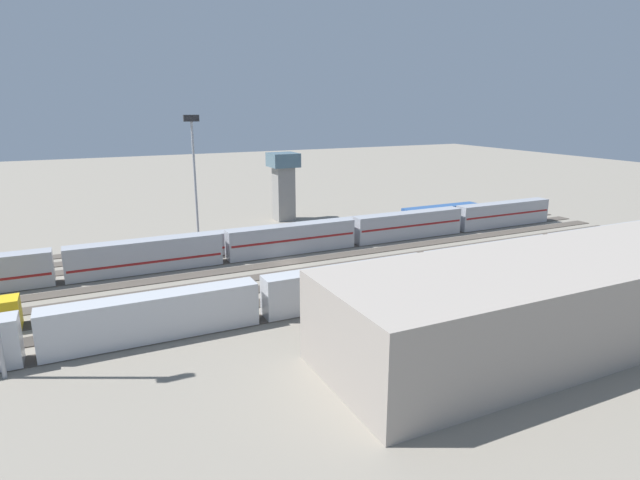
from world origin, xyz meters
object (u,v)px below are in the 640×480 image
train_on_track_3 (292,239)px  light_mast_0 (194,160)px  train_on_track_2 (340,229)px  maintenance_shed (574,295)px  control_tower (284,182)px  train_on_track_8 (349,285)px

train_on_track_3 → light_mast_0: size_ratio=5.15×
train_on_track_2 → maintenance_shed: maintenance_shed is taller
train_on_track_3 → control_tower: size_ratio=8.05×
train_on_track_8 → light_mast_0: size_ratio=5.15×
train_on_track_2 → light_mast_0: 30.27m
train_on_track_2 → train_on_track_3: 13.02m
maintenance_shed → train_on_track_3: bearing=-70.4°
train_on_track_3 → control_tower: 27.80m
train_on_track_2 → train_on_track_8: train_on_track_8 is taller
train_on_track_8 → maintenance_shed: maintenance_shed is taller
control_tower → maintenance_shed: bearing=95.6°
train_on_track_3 → control_tower: control_tower is taller
train_on_track_8 → control_tower: 52.26m
light_mast_0 → maintenance_shed: 67.84m
train_on_track_3 → light_mast_0: light_mast_0 is taller
train_on_track_2 → light_mast_0: size_ratio=2.85×
maintenance_shed → control_tower: (6.85, -69.48, 3.97)m
train_on_track_8 → control_tower: control_tower is taller
train_on_track_2 → maintenance_shed: 48.97m
maintenance_shed → control_tower: 69.93m
train_on_track_8 → maintenance_shed: (-18.00, 18.78, 2.05)m
train_on_track_2 → train_on_track_8: bearing=64.3°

